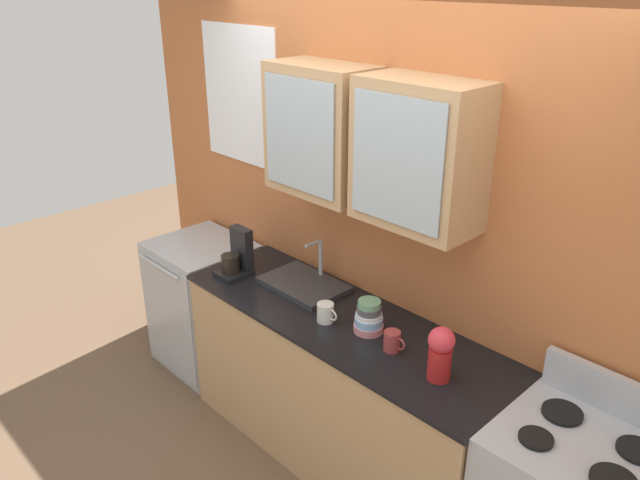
{
  "coord_description": "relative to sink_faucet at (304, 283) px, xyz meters",
  "views": [
    {
      "loc": [
        1.96,
        -2.05,
        2.63
      ],
      "look_at": [
        -0.16,
        0.0,
        1.33
      ],
      "focal_mm": 34.62,
      "sensor_mm": 36.0,
      "label": 1
    }
  ],
  "objects": [
    {
      "name": "coffee_maker",
      "position": [
        -0.4,
        -0.18,
        0.09
      ],
      "size": [
        0.17,
        0.2,
        0.29
      ],
      "color": "black",
      "rests_on": "counter"
    },
    {
      "name": "cup_near_bowls",
      "position": [
        0.78,
        -0.14,
        0.03
      ],
      "size": [
        0.12,
        0.08,
        0.1
      ],
      "color": "#993838",
      "rests_on": "counter"
    },
    {
      "name": "back_wall_unit",
      "position": [
        0.39,
        0.23,
        0.52
      ],
      "size": [
        4.22,
        0.42,
        2.75
      ],
      "color": "#B76638",
      "rests_on": "ground_plane"
    },
    {
      "name": "vase",
      "position": [
        1.07,
        -0.16,
        0.12
      ],
      "size": [
        0.12,
        0.12,
        0.26
      ],
      "color": "#B21E1E",
      "rests_on": "counter"
    },
    {
      "name": "bowl_stack",
      "position": [
        0.58,
        -0.09,
        0.06
      ],
      "size": [
        0.15,
        0.15,
        0.18
      ],
      "color": "#D87F84",
      "rests_on": "counter"
    },
    {
      "name": "dishwasher",
      "position": [
        -0.93,
        -0.11,
        -0.48
      ],
      "size": [
        0.63,
        0.63,
        0.92
      ],
      "color": "#ADAFB5",
      "rests_on": "ground_plane"
    },
    {
      "name": "counter",
      "position": [
        0.4,
        -0.1,
        -0.48
      ],
      "size": [
        1.99,
        0.64,
        0.92
      ],
      "color": "tan",
      "rests_on": "ground_plane"
    },
    {
      "name": "ground_plane",
      "position": [
        0.4,
        -0.1,
        -0.94
      ],
      "size": [
        10.0,
        10.0,
        0.0
      ],
      "primitive_type": "plane",
      "color": "brown"
    },
    {
      "name": "cup_near_sink",
      "position": [
        0.36,
        -0.18,
        0.03
      ],
      "size": [
        0.13,
        0.09,
        0.1
      ],
      "color": "silver",
      "rests_on": "counter"
    },
    {
      "name": "sink_faucet",
      "position": [
        0.0,
        0.0,
        0.0
      ],
      "size": [
        0.49,
        0.33,
        0.26
      ],
      "color": "#2D2D30",
      "rests_on": "counter"
    }
  ]
}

